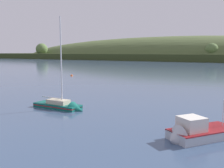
# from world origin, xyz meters

# --- Properties ---
(far_shoreline_hill) EXTENTS (441.53, 125.12, 40.96)m
(far_shoreline_hill) POSITION_xyz_m (-34.51, 229.46, 0.32)
(far_shoreline_hill) COLOR #35401E
(far_shoreline_hill) RESTS_ON ground
(sailboat_midwater_white) EXTENTS (7.05, 2.41, 11.85)m
(sailboat_midwater_white) POSITION_xyz_m (2.97, 25.84, 0.18)
(sailboat_midwater_white) COLOR #0F564C
(sailboat_midwater_white) RESTS_ON ground
(fishing_boat_moored) EXTENTS (5.65, 6.20, 3.81)m
(fishing_boat_moored) POSITION_xyz_m (19.17, 21.74, 0.42)
(fishing_boat_moored) COLOR #ADB2BC
(fishing_boat_moored) RESTS_ON ground
(mooring_buoy_foreground) EXTENTS (0.73, 0.73, 0.81)m
(mooring_buoy_foreground) POSITION_xyz_m (-21.61, 61.95, 0.00)
(mooring_buoy_foreground) COLOR #EA5B19
(mooring_buoy_foreground) RESTS_ON ground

